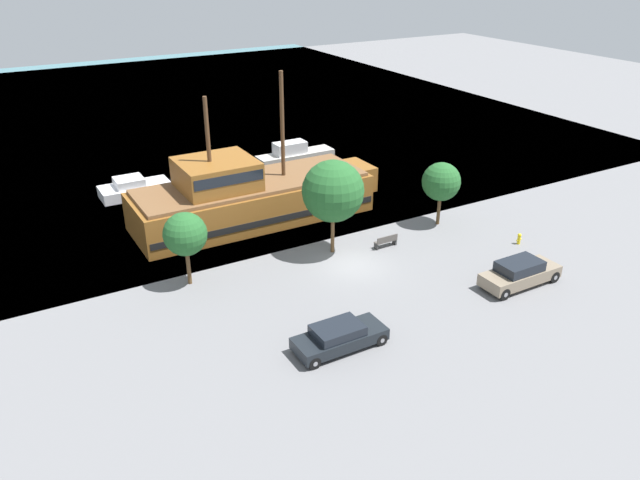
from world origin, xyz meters
TOP-DOWN VIEW (x-y plane):
  - ground_plane at (0.00, 0.00)m, footprint 160.00×160.00m
  - water_surface at (0.00, 44.00)m, footprint 80.00×80.00m
  - pirate_ship at (-2.59, 9.66)m, footprint 18.27×5.85m
  - moored_boat_dockside at (-8.60, 18.65)m, footprint 5.40×2.55m
  - moored_boat_outer at (5.94, 19.11)m, footprint 7.16×1.86m
  - parked_car_curb_front at (-5.29, -7.04)m, footprint 4.71×1.91m
  - parked_car_curb_mid at (7.13, -6.90)m, footprint 4.99×1.89m
  - fire_hydrant at (11.24, -2.94)m, footprint 0.42×0.25m
  - bench_promenade_east at (3.28, 1.06)m, footprint 1.59×0.45m
  - tree_row_east at (-9.54, 2.86)m, footprint 2.53×2.53m
  - tree_row_mideast at (-0.12, 2.25)m, footprint 3.92×3.92m
  - tree_row_midwest at (8.67, 2.31)m, footprint 2.69×2.69m

SIDE VIEW (x-z plane):
  - ground_plane at x=0.00m, z-range 0.00..0.00m
  - water_surface at x=0.00m, z-range 0.00..0.00m
  - fire_hydrant at x=11.24m, z-range 0.03..0.79m
  - bench_promenade_east at x=3.28m, z-range 0.01..0.86m
  - moored_boat_dockside at x=-8.60m, z-range -0.18..1.33m
  - parked_car_curb_front at x=-5.29m, z-range 0.00..1.32m
  - parked_car_curb_mid at x=7.13m, z-range -0.01..1.57m
  - moored_boat_outer at x=5.94m, z-range -0.27..1.85m
  - pirate_ship at x=-2.59m, z-range -3.37..6.98m
  - tree_row_midwest at x=8.67m, z-range 0.92..5.46m
  - tree_row_east at x=-9.54m, z-range 0.96..5.44m
  - tree_row_mideast at x=-0.12m, z-range 1.12..7.30m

